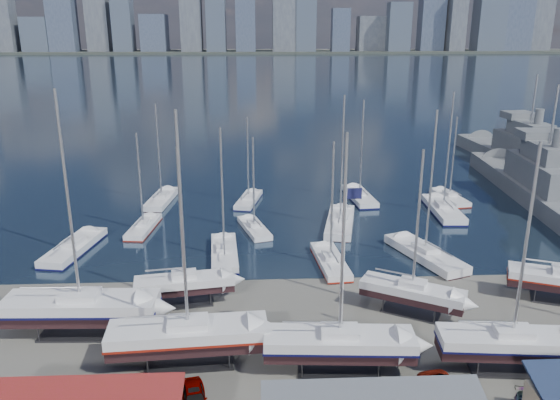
{
  "coord_description": "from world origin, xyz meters",
  "views": [
    {
      "loc": [
        -6.42,
        -48.71,
        23.35
      ],
      "look_at": [
        -3.82,
        8.0,
        5.66
      ],
      "focal_mm": 35.0,
      "sensor_mm": 36.0,
      "label": 1
    }
  ],
  "objects_px": {
    "flagpole": "(345,258)",
    "naval_ship_east": "(543,191)",
    "naval_ship_west": "(526,160)",
    "sailboat_cradle_0": "(81,308)",
    "car_a": "(194,398)"
  },
  "relations": [
    {
      "from": "sailboat_cradle_0",
      "to": "naval_ship_east",
      "type": "bearing_deg",
      "value": 32.95
    },
    {
      "from": "sailboat_cradle_0",
      "to": "naval_ship_west",
      "type": "relative_size",
      "value": 0.45
    },
    {
      "from": "naval_ship_east",
      "to": "flagpole",
      "type": "distance_m",
      "value": 50.11
    },
    {
      "from": "naval_ship_west",
      "to": "car_a",
      "type": "height_order",
      "value": "naval_ship_west"
    },
    {
      "from": "naval_ship_west",
      "to": "car_a",
      "type": "distance_m",
      "value": 79.76
    },
    {
      "from": "sailboat_cradle_0",
      "to": "car_a",
      "type": "distance_m",
      "value": 13.82
    },
    {
      "from": "naval_ship_east",
      "to": "naval_ship_west",
      "type": "distance_m",
      "value": 19.92
    },
    {
      "from": "naval_ship_west",
      "to": "flagpole",
      "type": "xyz_separation_m",
      "value": [
        -40.85,
        -54.93,
        5.99
      ]
    },
    {
      "from": "flagpole",
      "to": "naval_ship_east",
      "type": "bearing_deg",
      "value": 46.62
    },
    {
      "from": "sailboat_cradle_0",
      "to": "naval_ship_east",
      "type": "height_order",
      "value": "sailboat_cradle_0"
    },
    {
      "from": "naval_ship_east",
      "to": "car_a",
      "type": "xyz_separation_m",
      "value": [
        -44.71,
        -42.21,
        -1.0
      ]
    },
    {
      "from": "flagpole",
      "to": "naval_ship_west",
      "type": "bearing_deg",
      "value": 53.36
    },
    {
      "from": "naval_ship_east",
      "to": "car_a",
      "type": "bearing_deg",
      "value": 137.89
    },
    {
      "from": "naval_ship_east",
      "to": "flagpole",
      "type": "xyz_separation_m",
      "value": [
        -34.17,
        -36.16,
        5.99
      ]
    },
    {
      "from": "naval_ship_west",
      "to": "flagpole",
      "type": "relative_size",
      "value": 3.32
    }
  ]
}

